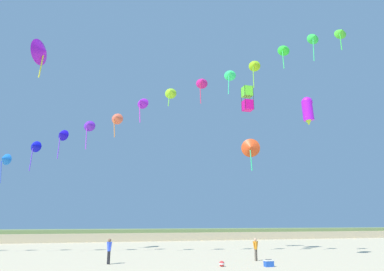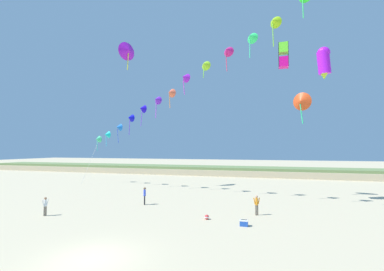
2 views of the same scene
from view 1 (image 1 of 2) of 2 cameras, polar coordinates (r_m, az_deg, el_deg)
dune_ridge at (r=57.25m, az=-12.22°, el=-15.88°), size 120.00×8.37×1.71m
person_near_left at (r=25.76m, az=-13.65°, el=-17.96°), size 0.36×0.56×1.70m
person_mid_center at (r=27.59m, az=10.56°, el=-17.91°), size 0.56×0.30×1.64m
kite_banner_string at (r=32.83m, az=-8.16°, el=5.12°), size 37.26×15.66×20.70m
large_kite_low_lead at (r=36.10m, az=9.21°, el=6.09°), size 1.01×1.01×2.56m
large_kite_mid_trail at (r=31.17m, az=18.71°, el=4.07°), size 1.30×1.22×2.54m
large_kite_high_solo at (r=38.39m, az=-23.62°, el=12.66°), size 1.99×2.74×4.08m
large_kite_outer_drift at (r=39.27m, az=9.74°, el=-2.00°), size 2.28×1.70×3.71m
beach_cooler at (r=24.37m, az=12.67°, el=-20.07°), size 0.58×0.41×0.46m
beach_ball at (r=24.00m, az=4.98°, el=-20.51°), size 0.36×0.36×0.36m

